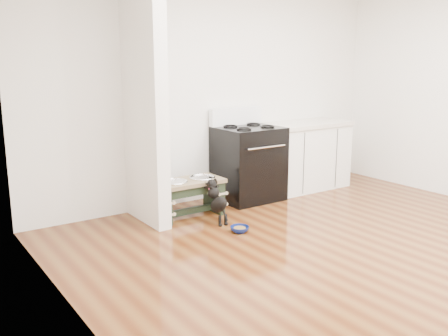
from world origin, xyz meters
TOP-DOWN VIEW (x-y plane):
  - ground at (0.00, 0.00)m, footprint 5.00×5.00m
  - room_shell at (0.00, 0.00)m, footprint 5.00×5.00m
  - partition_wall at (-1.18, 2.10)m, footprint 0.15×0.80m
  - oven_range at (0.25, 2.16)m, footprint 0.76×0.69m
  - cabinet_run at (1.23, 2.18)m, footprint 1.24×0.64m
  - dog_feeder at (-0.73, 1.96)m, footprint 0.77×0.41m
  - puppy at (-0.59, 1.61)m, footprint 0.14×0.40m
  - floor_bowl at (-0.57, 1.22)m, footprint 0.24×0.24m

SIDE VIEW (x-z plane):
  - ground at x=0.00m, z-range 0.00..0.00m
  - floor_bowl at x=-0.57m, z-range 0.00..0.06m
  - puppy at x=-0.59m, z-range 0.02..0.49m
  - dog_feeder at x=-0.73m, z-range 0.08..0.52m
  - cabinet_run at x=1.23m, z-range 0.00..0.91m
  - oven_range at x=0.25m, z-range -0.09..1.05m
  - partition_wall at x=-1.18m, z-range 0.00..2.70m
  - room_shell at x=0.00m, z-range -0.88..4.12m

